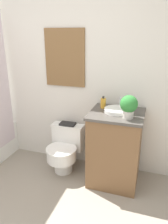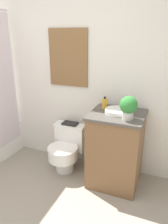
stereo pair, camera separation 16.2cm
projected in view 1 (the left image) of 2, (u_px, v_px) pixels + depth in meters
name	position (u px, v px, depth m)	size (l,w,h in m)	color
wall_back	(53.00, 70.00, 2.81)	(3.42, 0.07, 2.50)	silver
toilet	(65.00, 149.00, 2.81)	(0.42, 0.50, 0.58)	white
vanity	(115.00, 148.00, 2.54)	(0.59, 0.55, 0.88)	brown
sink	(117.00, 110.00, 2.40)	(0.29, 0.33, 0.13)	white
soap_bottle	(103.00, 103.00, 2.52)	(0.06, 0.06, 0.14)	gold
potted_plant	(129.00, 105.00, 2.19)	(0.18, 0.18, 0.24)	beige
book_on_tank	(68.00, 124.00, 2.82)	(0.20, 0.12, 0.02)	black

